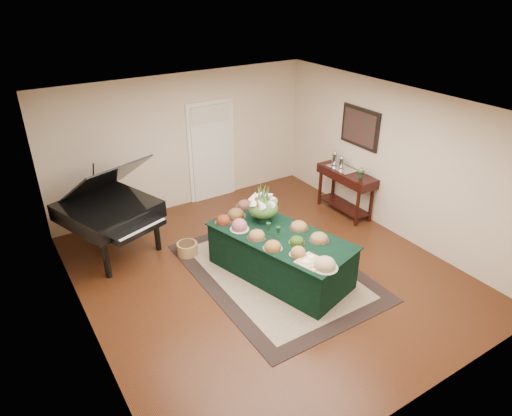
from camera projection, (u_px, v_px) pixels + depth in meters
ground at (266, 272)px, 7.46m from camera, size 6.00×6.00×0.00m
area_rug at (275, 271)px, 7.46m from camera, size 2.37×3.32×0.01m
kitchen_doorway at (212, 152)px, 9.50m from camera, size 1.05×0.07×2.10m
buffet_table at (280, 255)px, 7.22m from camera, size 1.67×2.50×0.75m
food_platters at (272, 231)px, 7.05m from camera, size 1.26×2.48×0.14m
cutting_board at (310, 260)px, 6.38m from camera, size 0.44×0.44×0.10m
green_goblets at (273, 230)px, 7.01m from camera, size 0.13×0.26×0.18m
floral_centerpiece at (263, 205)px, 7.32m from camera, size 0.50×0.50×0.50m
grand_piano at (109, 210)px, 7.64m from camera, size 1.72×1.91×1.66m
wicker_basket at (187, 249)px, 7.87m from camera, size 0.35×0.35×0.22m
mahogany_sideboard at (346, 181)px, 9.00m from camera, size 0.45×1.30×0.90m
tea_service at (339, 162)px, 9.05m from camera, size 0.34×0.58×0.30m
pink_bouquet at (361, 171)px, 8.56m from camera, size 0.17×0.17×0.21m
wall_painting at (360, 127)px, 8.62m from camera, size 0.05×0.95×0.75m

